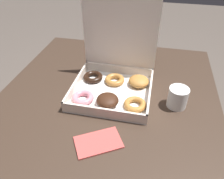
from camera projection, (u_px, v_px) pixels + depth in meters
name	position (u px, v px, depth m)	size (l,w,h in m)	color
dining_table	(109.00, 111.00, 1.00)	(0.93, 0.98, 0.71)	#38281E
donut_box	(115.00, 76.00, 0.93)	(0.33, 0.32, 0.37)	white
coffee_mug	(178.00, 97.00, 0.85)	(0.08, 0.08, 0.08)	white
paper_napkin	(98.00, 142.00, 0.73)	(0.18, 0.16, 0.01)	#CC4C47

